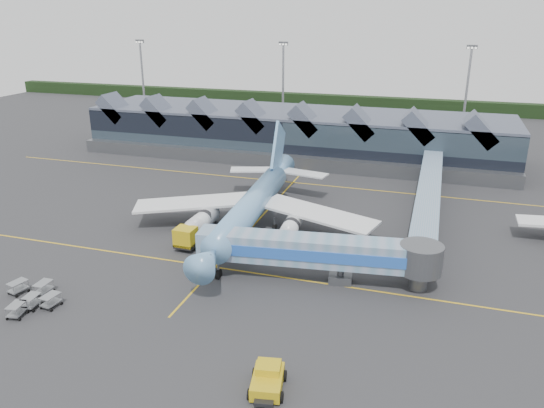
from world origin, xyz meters
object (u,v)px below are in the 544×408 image
(jet_bridge, at_px, (330,253))
(fuel_truck, at_px, (199,225))
(main_airliner, at_px, (253,204))
(pushback_tug, at_px, (268,380))

(jet_bridge, bearing_deg, fuel_truck, 153.87)
(main_airliner, relative_size, jet_bridge, 1.48)
(main_airliner, bearing_deg, fuel_truck, -141.35)
(pushback_tug, bearing_deg, fuel_truck, 114.38)
(jet_bridge, height_order, fuel_truck, jet_bridge)
(main_airliner, xyz_separation_m, fuel_truck, (-6.02, -5.49, -1.94))
(main_airliner, bearing_deg, pushback_tug, -72.30)
(fuel_truck, bearing_deg, main_airliner, 43.67)
(jet_bridge, xyz_separation_m, fuel_truck, (-19.69, 6.72, -1.68))
(pushback_tug, bearing_deg, jet_bridge, 76.52)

